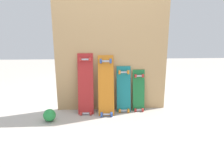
# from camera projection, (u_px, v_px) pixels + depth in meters

# --- Properties ---
(ground_plane) EXTENTS (12.00, 12.00, 0.00)m
(ground_plane) POSITION_uv_depth(u_px,v_px,m) (112.00, 110.00, 3.21)
(ground_plane) COLOR #B2AAA0
(plywood_wall_panel) EXTENTS (1.67, 0.04, 1.74)m
(plywood_wall_panel) POSITION_uv_depth(u_px,v_px,m) (111.00, 53.00, 3.06)
(plywood_wall_panel) COLOR tan
(plywood_wall_panel) RESTS_ON ground
(skateboard_red) EXTENTS (0.23, 0.26, 0.95)m
(skateboard_red) POSITION_uv_depth(u_px,v_px,m) (86.00, 86.00, 3.02)
(skateboard_red) COLOR #B22626
(skateboard_red) RESTS_ON ground
(skateboard_orange) EXTENTS (0.23, 0.34, 0.91)m
(skateboard_orange) POSITION_uv_depth(u_px,v_px,m) (106.00, 88.00, 3.00)
(skateboard_orange) COLOR orange
(skateboard_orange) RESTS_ON ground
(skateboard_teal) EXTENTS (0.21, 0.20, 0.75)m
(skateboard_teal) POSITION_uv_depth(u_px,v_px,m) (124.00, 91.00, 3.11)
(skateboard_teal) COLOR #197A7F
(skateboard_teal) RESTS_ON ground
(skateboard_green) EXTENTS (0.18, 0.17, 0.69)m
(skateboard_green) POSITION_uv_depth(u_px,v_px,m) (139.00, 93.00, 3.14)
(skateboard_green) COLOR #1E7238
(skateboard_green) RESTS_ON ground
(rubber_ball) EXTENTS (0.17, 0.17, 0.17)m
(rubber_ball) POSITION_uv_depth(u_px,v_px,m) (49.00, 115.00, 2.79)
(rubber_ball) COLOR #268C3F
(rubber_ball) RESTS_ON ground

